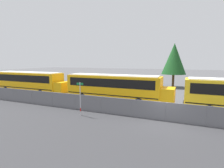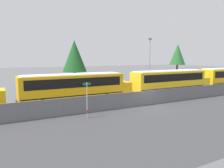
{
  "view_description": "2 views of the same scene",
  "coord_description": "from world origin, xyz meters",
  "px_view_note": "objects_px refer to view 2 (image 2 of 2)",
  "views": [
    {
      "loc": [
        1.5,
        -14.72,
        5.0
      ],
      "look_at": [
        -7.16,
        5.26,
        2.15
      ],
      "focal_mm": 28.0,
      "sensor_mm": 36.0,
      "label": 1
    },
    {
      "loc": [
        -14.33,
        -18.71,
        5.23
      ],
      "look_at": [
        -1.26,
        5.34,
        1.85
      ],
      "focal_mm": 35.0,
      "sensor_mm": 36.0,
      "label": 2
    }
  ],
  "objects_px": {
    "school_bus_1": "(76,86)",
    "tree_1": "(178,55)",
    "street_sign": "(87,99)",
    "school_bus_2": "(171,80)",
    "light_pole": "(150,60)",
    "tree_0": "(74,56)"
  },
  "relations": [
    {
      "from": "school_bus_1",
      "to": "tree_1",
      "type": "bearing_deg",
      "value": 27.7
    },
    {
      "from": "school_bus_1",
      "to": "street_sign",
      "type": "distance_m",
      "value": 5.94
    },
    {
      "from": "school_bus_2",
      "to": "light_pole",
      "type": "xyz_separation_m",
      "value": [
        3.23,
        8.84,
        2.63
      ]
    },
    {
      "from": "school_bus_2",
      "to": "tree_1",
      "type": "distance_m",
      "value": 25.66
    },
    {
      "from": "street_sign",
      "to": "light_pole",
      "type": "xyz_separation_m",
      "value": [
        17.98,
        14.31,
        3.02
      ]
    },
    {
      "from": "street_sign",
      "to": "tree_1",
      "type": "relative_size",
      "value": 0.37
    },
    {
      "from": "school_bus_2",
      "to": "tree_0",
      "type": "distance_m",
      "value": 18.81
    },
    {
      "from": "school_bus_2",
      "to": "school_bus_1",
      "type": "bearing_deg",
      "value": 178.4
    },
    {
      "from": "school_bus_1",
      "to": "light_pole",
      "type": "relative_size",
      "value": 1.51
    },
    {
      "from": "school_bus_1",
      "to": "school_bus_2",
      "type": "height_order",
      "value": "same"
    },
    {
      "from": "light_pole",
      "to": "tree_1",
      "type": "xyz_separation_m",
      "value": [
        15.31,
        8.48,
        1.2
      ]
    },
    {
      "from": "school_bus_1",
      "to": "tree_1",
      "type": "height_order",
      "value": "tree_1"
    },
    {
      "from": "school_bus_2",
      "to": "tree_0",
      "type": "xyz_separation_m",
      "value": [
        -8.3,
        16.53,
        3.41
      ]
    },
    {
      "from": "light_pole",
      "to": "school_bus_1",
      "type": "bearing_deg",
      "value": -153.5
    },
    {
      "from": "tree_1",
      "to": "light_pole",
      "type": "bearing_deg",
      "value": -151.01
    },
    {
      "from": "tree_1",
      "to": "street_sign",
      "type": "bearing_deg",
      "value": -145.6
    },
    {
      "from": "school_bus_1",
      "to": "tree_0",
      "type": "xyz_separation_m",
      "value": [
        5.44,
        16.15,
        3.41
      ]
    },
    {
      "from": "street_sign",
      "to": "tree_1",
      "type": "distance_m",
      "value": 40.56
    },
    {
      "from": "school_bus_1",
      "to": "tree_0",
      "type": "height_order",
      "value": "tree_0"
    },
    {
      "from": "light_pole",
      "to": "tree_1",
      "type": "distance_m",
      "value": 17.54
    },
    {
      "from": "school_bus_1",
      "to": "school_bus_2",
      "type": "xyz_separation_m",
      "value": [
        13.73,
        -0.38,
        0.0
      ]
    },
    {
      "from": "light_pole",
      "to": "tree_0",
      "type": "bearing_deg",
      "value": 146.32
    }
  ]
}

